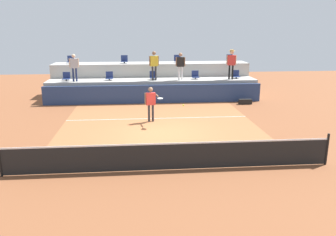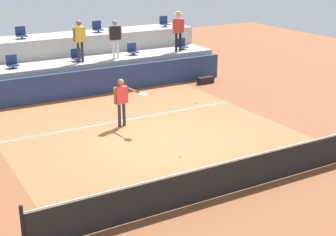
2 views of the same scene
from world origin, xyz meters
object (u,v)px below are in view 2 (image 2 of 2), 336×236
at_px(stadium_chair_lower_center, 77,56).
at_px(stadium_chair_lower_far_right, 182,45).
at_px(stadium_chair_lower_right, 133,50).
at_px(spectator_leaning_on_rail, 115,35).
at_px(tennis_player, 122,98).
at_px(stadium_chair_upper_far_right, 164,22).
at_px(spectator_in_white, 80,37).
at_px(tennis_ball, 197,103).
at_px(spectator_with_hat, 178,27).
at_px(stadium_chair_upper_left, 21,34).
at_px(stadium_chair_upper_right, 98,28).
at_px(equipment_bag, 206,80).
at_px(stadium_chair_lower_left, 12,63).

distance_m(stadium_chair_lower_center, stadium_chair_lower_far_right, 5.30).
distance_m(stadium_chair_lower_right, spectator_leaning_on_rail, 1.33).
distance_m(stadium_chair_lower_far_right, tennis_player, 7.84).
bearing_deg(tennis_player, stadium_chair_upper_far_right, 51.53).
bearing_deg(spectator_in_white, tennis_ball, -84.52).
relative_size(tennis_player, spectator_in_white, 0.95).
distance_m(tennis_player, spectator_leaning_on_rail, 5.55).
bearing_deg(tennis_ball, stadium_chair_lower_center, 95.51).
height_order(stadium_chair_lower_center, stadium_chair_lower_right, same).
bearing_deg(spectator_leaning_on_rail, tennis_player, -112.13).
xyz_separation_m(spectator_with_hat, tennis_ball, (-4.06, -7.82, -0.97)).
bearing_deg(stadium_chair_upper_left, spectator_leaning_on_rail, -32.01).
height_order(stadium_chair_lower_center, stadium_chair_lower_far_right, same).
bearing_deg(stadium_chair_upper_right, stadium_chair_lower_right, -62.61).
bearing_deg(stadium_chair_upper_far_right, stadium_chair_lower_right, -146.08).
bearing_deg(stadium_chair_lower_right, tennis_player, -119.40).
bearing_deg(tennis_player, stadium_chair_lower_center, 86.04).
height_order(stadium_chair_lower_right, spectator_in_white, spectator_in_white).
height_order(spectator_in_white, equipment_bag, spectator_in_white).
xyz_separation_m(stadium_chair_upper_far_right, tennis_player, (-5.72, -7.20, -1.28)).
height_order(stadium_chair_upper_far_right, equipment_bag, stadium_chair_upper_far_right).
height_order(stadium_chair_lower_right, stadium_chair_upper_left, stadium_chair_upper_left).
bearing_deg(stadium_chair_upper_right, stadium_chair_lower_left, -157.98).
relative_size(stadium_chair_lower_left, tennis_ball, 7.65).
height_order(stadium_chair_upper_right, tennis_ball, stadium_chair_upper_right).
height_order(stadium_chair_lower_left, tennis_player, stadium_chair_lower_left).
relative_size(stadium_chair_lower_right, tennis_ball, 7.65).
bearing_deg(stadium_chair_lower_right, spectator_leaning_on_rail, -159.04).
bearing_deg(stadium_chair_lower_far_right, stadium_chair_lower_left, 180.00).
height_order(stadium_chair_lower_right, spectator_with_hat, spectator_with_hat).
xyz_separation_m(spectator_leaning_on_rail, equipment_bag, (3.69, -1.61, -2.11)).
distance_m(stadium_chair_lower_right, stadium_chair_lower_far_right, 2.63).
xyz_separation_m(stadium_chair_upper_left, spectator_leaning_on_rail, (3.49, -2.18, -0.06)).
bearing_deg(stadium_chair_upper_right, stadium_chair_lower_center, -133.92).
relative_size(spectator_in_white, spectator_leaning_on_rail, 1.06).
xyz_separation_m(stadium_chair_lower_right, stadium_chair_upper_right, (-0.93, 1.80, 0.85)).
distance_m(stadium_chair_upper_right, tennis_player, 7.61).
xyz_separation_m(stadium_chair_lower_right, stadium_chair_upper_left, (-4.50, 1.80, 0.85)).
bearing_deg(stadium_chair_lower_center, stadium_chair_lower_left, 180.00).
bearing_deg(stadium_chair_lower_center, stadium_chair_upper_left, 135.46).
distance_m(stadium_chair_lower_center, equipment_bag, 5.86).
bearing_deg(stadium_chair_lower_left, stadium_chair_upper_far_right, 12.59).
distance_m(stadium_chair_lower_center, stadium_chair_upper_far_right, 5.70).
xyz_separation_m(stadium_chair_lower_center, stadium_chair_upper_right, (1.73, 1.80, 0.85)).
xyz_separation_m(stadium_chair_upper_right, spectator_in_white, (-1.69, -2.18, 0.02)).
relative_size(stadium_chair_lower_far_right, tennis_ball, 7.65).
height_order(stadium_chair_lower_far_right, tennis_player, stadium_chair_lower_far_right).
height_order(stadium_chair_upper_left, tennis_player, stadium_chair_upper_left).
bearing_deg(spectator_leaning_on_rail, equipment_bag, -23.65).
xyz_separation_m(stadium_chair_upper_far_right, spectator_in_white, (-5.30, -2.18, 0.02)).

